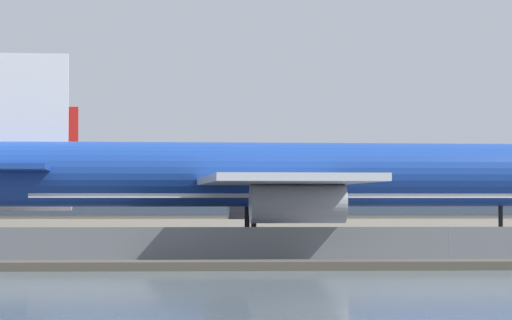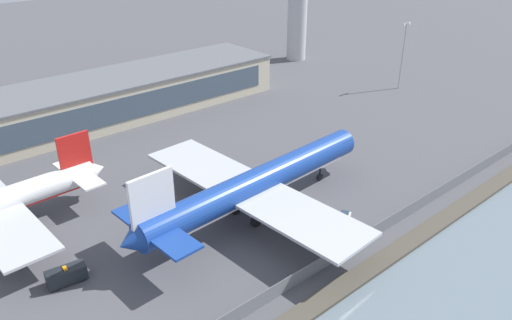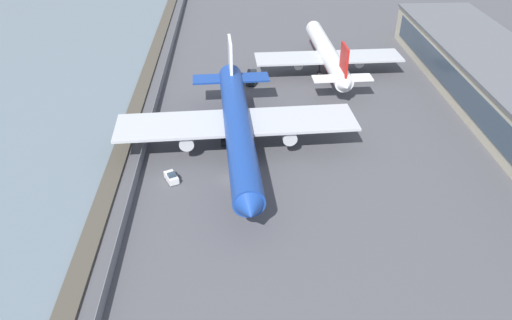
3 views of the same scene
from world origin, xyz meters
name	(u,v)px [view 1 (image 1 of 3)]	position (x,y,z in m)	size (l,w,h in m)	color
ground_plane	(404,253)	(0.00, 0.00, 0.00)	(500.00, 500.00, 0.00)	#4C4C51
shoreline_seawall	(466,265)	(0.00, -20.50, 0.25)	(320.00, 3.00, 0.50)	#474238
perimeter_fence	(449,246)	(0.00, -16.00, 1.15)	(280.00, 0.10, 2.30)	slate
cargo_jet_blue	(283,177)	(-8.87, 1.07, 5.61)	(51.16, 43.97, 14.71)	#193D93
baggage_tug	(434,248)	(0.18, -10.24, 0.81)	(3.58, 2.82, 1.80)	white
terminal_building	(187,193)	(-16.43, 56.89, 4.88)	(105.28, 19.98, 9.75)	#BCB299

